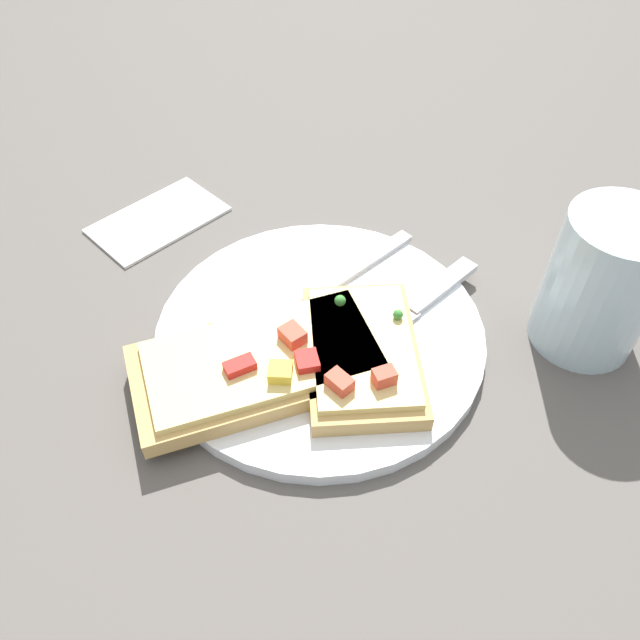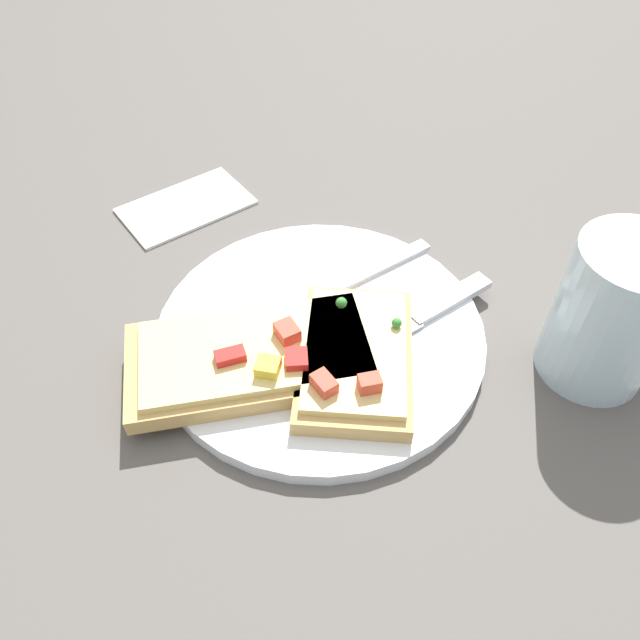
% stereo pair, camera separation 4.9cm
% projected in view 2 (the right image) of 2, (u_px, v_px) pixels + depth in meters
% --- Properties ---
extents(ground_plane, '(4.00, 4.00, 0.00)m').
position_uv_depth(ground_plane, '(320.00, 338.00, 0.51)').
color(ground_plane, '#56514C').
extents(plate, '(0.26, 0.26, 0.01)m').
position_uv_depth(plate, '(320.00, 333.00, 0.50)').
color(plate, white).
rests_on(plate, ground).
extents(fork, '(0.21, 0.03, 0.01)m').
position_uv_depth(fork, '(320.00, 295.00, 0.52)').
color(fork, '#B7B7BC').
rests_on(fork, plate).
extents(knife, '(0.22, 0.02, 0.01)m').
position_uv_depth(knife, '(404.00, 325.00, 0.50)').
color(knife, '#B7B7BC').
rests_on(knife, plate).
extents(pizza_slice_main, '(0.21, 0.17, 0.03)m').
position_uv_depth(pizza_slice_main, '(258.00, 359.00, 0.46)').
color(pizza_slice_main, tan).
rests_on(pizza_slice_main, plate).
extents(pizza_slice_corner, '(0.15, 0.16, 0.03)m').
position_uv_depth(pizza_slice_corner, '(360.00, 354.00, 0.47)').
color(pizza_slice_corner, tan).
rests_on(pizza_slice_corner, plate).
extents(crumb_scatter, '(0.09, 0.13, 0.01)m').
position_uv_depth(crumb_scatter, '(287.00, 325.00, 0.49)').
color(crumb_scatter, tan).
rests_on(crumb_scatter, plate).
extents(drinking_glass, '(0.08, 0.08, 0.12)m').
position_uv_depth(drinking_glass, '(612.00, 314.00, 0.44)').
color(drinking_glass, silver).
rests_on(drinking_glass, ground).
extents(napkin, '(0.12, 0.07, 0.01)m').
position_uv_depth(napkin, '(186.00, 205.00, 0.62)').
color(napkin, white).
rests_on(napkin, ground).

